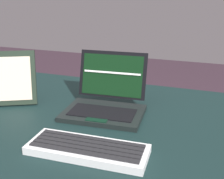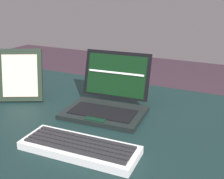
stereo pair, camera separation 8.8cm
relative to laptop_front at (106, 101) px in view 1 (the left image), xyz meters
The scene contains 4 objects.
desk 0.18m from the laptop_front, 45.05° to the right, with size 1.42×0.82×0.74m.
laptop_front is the anchor object (origin of this frame).
external_keyboard 0.26m from the laptop_front, 79.61° to the right, with size 0.31×0.12×0.03m.
photo_frame 0.35m from the laptop_front, behind, with size 0.17×0.12×0.19m.
Camera 1 is at (0.24, -0.75, 1.14)m, focal length 45.37 mm.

